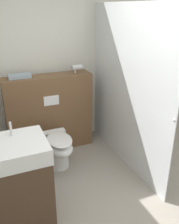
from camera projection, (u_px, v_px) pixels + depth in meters
name	position (u px, v px, depth m)	size (l,w,h in m)	color
ground_plane	(131.00, 220.00, 2.63)	(12.00, 12.00, 0.00)	gray
wall_back	(66.00, 64.00, 3.89)	(8.00, 0.06, 2.50)	silver
partition_panel	(50.00, 113.00, 3.79)	(1.28, 0.31, 1.17)	brown
shower_glass	(126.00, 90.00, 3.29)	(0.04, 1.95, 2.14)	silver
toilet	(59.00, 149.00, 3.39)	(0.32, 0.58, 0.49)	white
sink_vanity	(19.00, 184.00, 2.45)	(0.59, 0.54, 1.09)	#473323
hair_drier	(78.00, 68.00, 3.68)	(0.18, 0.08, 0.12)	#B7B7BC
folded_towel	(20.00, 76.00, 3.42)	(0.31, 0.15, 0.05)	#8C9EAD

